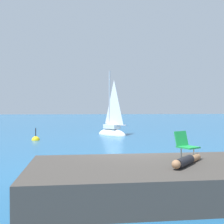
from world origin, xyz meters
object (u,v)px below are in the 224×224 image
(person_sunbather, at_px, (186,161))
(marker_buoy, at_px, (36,140))
(sailboat_near, at_px, (112,131))
(beach_chair, at_px, (185,144))

(person_sunbather, xyz_separation_m, marker_buoy, (-5.90, 13.35, -0.92))
(sailboat_near, distance_m, person_sunbather, 16.53)
(person_sunbather, distance_m, beach_chair, 1.06)
(sailboat_near, xyz_separation_m, beach_chair, (0.57, -15.56, 0.93))
(beach_chair, distance_m, marker_buoy, 13.92)
(person_sunbather, bearing_deg, beach_chair, 21.23)
(sailboat_near, relative_size, beach_chair, 7.30)
(beach_chair, relative_size, marker_buoy, 0.71)
(beach_chair, bearing_deg, marker_buoy, 177.84)
(beach_chair, height_order, marker_buoy, beach_chair)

